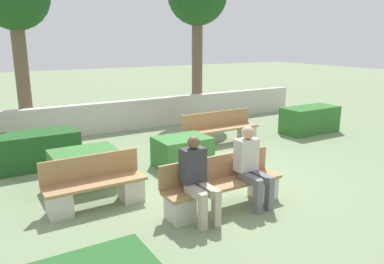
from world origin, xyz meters
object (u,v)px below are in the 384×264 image
object	(u,v)px
bench_right_side	(221,131)
person_seated_woman	(251,163)
tree_leftmost	(14,0)
bench_left_side	(96,188)
person_seated_man	(197,176)
bench_front	(223,188)

from	to	relation	value
bench_right_side	person_seated_woman	bearing A→B (deg)	-116.86
bench_right_side	tree_leftmost	size ratio (longest dim) A/B	0.45
bench_left_side	person_seated_man	world-z (taller)	person_seated_man
bench_front	person_seated_woman	distance (m)	0.62
bench_front	tree_leftmost	distance (m)	7.75
bench_left_side	tree_leftmost	xyz separation A→B (m)	(-0.26, 5.56, 3.40)
person_seated_man	person_seated_woman	xyz separation A→B (m)	(1.04, 0.00, 0.02)
bench_left_side	bench_right_side	distance (m)	4.54
bench_left_side	person_seated_woman	bearing A→B (deg)	-37.79
bench_left_side	person_seated_woman	distance (m)	2.60
person_seated_woman	bench_left_side	bearing A→B (deg)	150.84
person_seated_woman	tree_leftmost	size ratio (longest dim) A/B	0.28
person_seated_man	bench_left_side	bearing A→B (deg)	133.64
bench_front	tree_leftmost	xyz separation A→B (m)	(-2.04, 6.66, 3.38)
bench_front	tree_leftmost	size ratio (longest dim) A/B	0.44
tree_leftmost	person_seated_woman	bearing A→B (deg)	-69.86
bench_right_side	person_seated_man	xyz separation A→B (m)	(-2.83, -3.35, 0.38)
bench_left_side	person_seated_woman	size ratio (longest dim) A/B	1.25
tree_leftmost	bench_left_side	bearing A→B (deg)	-87.36
bench_right_side	person_seated_woman	world-z (taller)	person_seated_woman
bench_right_side	person_seated_man	distance (m)	4.40
bench_front	bench_right_side	world-z (taller)	same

